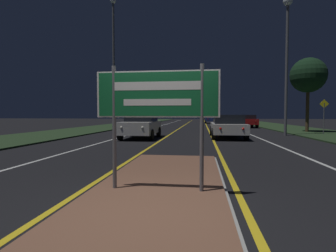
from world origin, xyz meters
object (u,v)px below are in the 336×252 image
object	(u,v)px
highway_sign	(157,101)
car_approaching_0	(141,125)
car_receding_1	(246,121)
car_receding_2	(211,119)
streetlight_right_near	(287,41)
car_receding_0	(227,126)
streetlight_left_near	(114,51)
warning_sign	(324,113)

from	to	relation	value
highway_sign	car_approaching_0	xyz separation A→B (m)	(-2.80, 10.76, -0.89)
highway_sign	car_receding_1	distance (m)	25.34
car_receding_2	car_approaching_0	bearing A→B (deg)	-100.92
highway_sign	car_receding_2	world-z (taller)	highway_sign
streetlight_right_near	car_receding_0	world-z (taller)	streetlight_right_near
streetlight_left_near	car_receding_1	world-z (taller)	streetlight_left_near
highway_sign	car_approaching_0	world-z (taller)	highway_sign
car_receding_0	car_approaching_0	distance (m)	5.20
warning_sign	car_receding_2	bearing A→B (deg)	106.53
streetlight_left_near	car_receding_0	distance (m)	11.62
car_receding_0	car_receding_2	world-z (taller)	car_receding_0
highway_sign	car_receding_0	distance (m)	11.85
streetlight_left_near	car_receding_2	xyz separation A→B (m)	(8.74, 20.82, -5.87)
car_receding_0	car_receding_1	bearing A→B (deg)	76.14
highway_sign	streetlight_left_near	bearing A→B (deg)	111.24
car_receding_0	car_approaching_0	size ratio (longest dim) A/B	1.14
streetlight_left_near	car_receding_0	bearing A→B (deg)	-29.34
car_receding_1	car_receding_2	bearing A→B (deg)	104.44
car_receding_2	streetlight_right_near	bearing A→B (deg)	-80.37
streetlight_right_near	car_receding_0	size ratio (longest dim) A/B	1.94
streetlight_right_near	car_receding_1	xyz separation A→B (m)	(-0.75, 10.96, -5.49)
car_receding_2	streetlight_left_near	bearing A→B (deg)	-112.77
streetlight_right_near	warning_sign	xyz separation A→B (m)	(2.75, 0.84, -4.74)
streetlight_left_near	car_receding_2	bearing A→B (deg)	67.23
streetlight_left_near	car_receding_0	world-z (taller)	streetlight_left_near
streetlight_right_near	car_receding_2	distance (m)	24.53
car_receding_2	warning_sign	world-z (taller)	warning_sign
highway_sign	car_receding_1	world-z (taller)	highway_sign
streetlight_left_near	warning_sign	world-z (taller)	streetlight_left_near
highway_sign	streetlight_left_near	xyz separation A→B (m)	(-6.41, 16.50, 4.95)
highway_sign	streetlight_right_near	distance (m)	15.81
streetlight_left_near	car_approaching_0	size ratio (longest dim) A/B	2.65
car_receding_1	car_approaching_0	size ratio (longest dim) A/B	1.06
car_receding_2	warning_sign	xyz separation A→B (m)	(6.75, -22.73, 0.76)
highway_sign	streetlight_right_near	bearing A→B (deg)	65.29
highway_sign	streetlight_left_near	size ratio (longest dim) A/B	0.20
car_receding_0	car_approaching_0	world-z (taller)	car_approaching_0
streetlight_right_near	warning_sign	world-z (taller)	streetlight_right_near
car_receding_2	car_receding_1	bearing A→B (deg)	-75.56
streetlight_left_near	streetlight_right_near	world-z (taller)	streetlight_left_near
streetlight_left_near	warning_sign	size ratio (longest dim) A/B	4.64
car_receding_0	car_receding_2	bearing A→B (deg)	90.02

